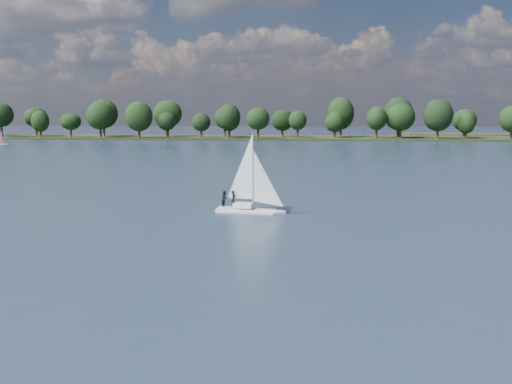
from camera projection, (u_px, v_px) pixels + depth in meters
The scene contains 5 objects.
ground at pixel (287, 161), 121.20m from camera, with size 700.00×700.00×0.00m, color #233342.
far_shore at pixel (298, 139), 231.66m from camera, with size 660.00×40.00×1.50m, color black.
sailboat at pixel (246, 189), 57.46m from camera, with size 6.69×2.77×8.54m.
dinghy_pink at pixel (2, 141), 187.45m from camera, with size 3.17×1.85×4.76m.
treeline at pixel (259, 119), 228.27m from camera, with size 562.73×73.28×18.32m.
Camera 1 is at (4.79, -21.06, 9.92)m, focal length 40.00 mm.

